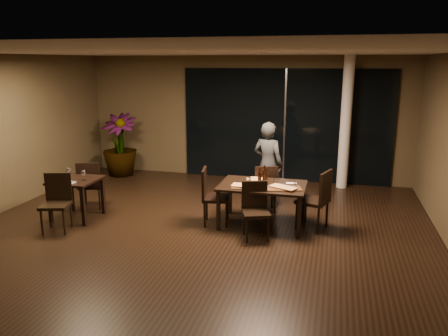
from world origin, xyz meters
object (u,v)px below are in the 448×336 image
at_px(main_table, 263,189).
at_px(diner, 268,165).
at_px(potted_plant, 120,145).
at_px(chair_main_far, 265,186).
at_px(chair_side_near, 57,199).
at_px(chair_main_left, 211,193).
at_px(chair_side_far, 90,183).
at_px(bottle_b, 266,176).
at_px(bottle_c, 265,174).
at_px(bottle_a, 260,176).
at_px(chair_main_near, 255,207).
at_px(side_table, 76,186).
at_px(chair_main_right, 318,197).

distance_m(main_table, diner, 1.11).
bearing_deg(potted_plant, diner, -20.47).
relative_size(chair_main_far, chair_side_near, 0.96).
relative_size(chair_main_left, chair_side_near, 1.03).
relative_size(chair_side_far, bottle_b, 3.18).
bearing_deg(bottle_c, chair_side_near, -160.80).
distance_m(chair_main_far, potted_plant, 4.50).
height_order(chair_main_left, bottle_b, bottle_b).
height_order(chair_main_far, bottle_a, bottle_a).
bearing_deg(chair_side_far, chair_main_near, 153.32).
relative_size(side_table, diner, 0.47).
relative_size(chair_side_far, diner, 0.56).
bearing_deg(main_table, bottle_a, 148.25).
bearing_deg(chair_main_left, main_table, -90.51).
bearing_deg(main_table, side_table, -171.63).
bearing_deg(bottle_c, chair_main_far, 97.09).
bearing_deg(main_table, chair_side_far, 179.66).
distance_m(bottle_a, bottle_c, 0.10).
xyz_separation_m(chair_main_far, chair_side_near, (-3.34, -1.76, 0.02)).
xyz_separation_m(main_table, bottle_a, (-0.06, 0.04, 0.22)).
distance_m(main_table, chair_main_far, 0.68).
bearing_deg(chair_main_left, chair_main_near, -125.06).
relative_size(chair_main_left, chair_main_right, 0.96).
height_order(chair_side_far, potted_plant, potted_plant).
distance_m(chair_main_near, diner, 1.68).
bearing_deg(side_table, diner, 25.64).
height_order(side_table, chair_main_left, chair_main_left).
bearing_deg(main_table, diner, 94.13).
xyz_separation_m(main_table, chair_main_near, (-0.02, -0.56, -0.16)).
bearing_deg(bottle_b, chair_main_far, 99.31).
xyz_separation_m(bottle_a, bottle_b, (0.12, -0.03, 0.01)).
distance_m(main_table, chair_main_right, 0.97).
height_order(chair_side_far, chair_side_near, chair_side_near).
bearing_deg(bottle_a, chair_main_far, 89.31).
height_order(chair_side_far, bottle_c, bottle_c).
xyz_separation_m(chair_main_left, bottle_a, (0.83, 0.21, 0.32)).
bearing_deg(chair_main_right, chair_main_left, -65.12).
bearing_deg(chair_main_right, chair_main_far, -103.19).
xyz_separation_m(diner, bottle_c, (0.09, -1.00, 0.06)).
relative_size(chair_main_far, chair_main_right, 0.89).
bearing_deg(bottle_c, potted_plant, 148.74).
height_order(chair_side_far, diner, diner).
relative_size(main_table, chair_side_near, 1.52).
bearing_deg(chair_main_near, chair_side_near, 169.48).
bearing_deg(bottle_b, chair_main_left, -169.75).
distance_m(bottle_a, bottle_b, 0.12).
xyz_separation_m(chair_main_far, chair_main_left, (-0.84, -0.83, 0.04)).
height_order(chair_side_near, bottle_a, bottle_a).
bearing_deg(chair_main_far, side_table, 1.23).
relative_size(chair_main_right, chair_side_near, 1.07).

